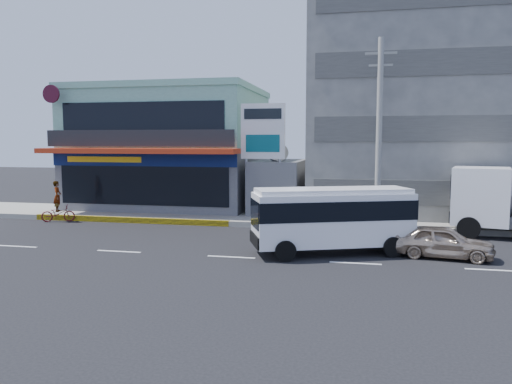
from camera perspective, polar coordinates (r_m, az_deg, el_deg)
ground at (r=20.62m, az=-2.85°, el=-7.44°), size 120.00×120.00×0.00m
sidewalk at (r=29.26m, az=11.55°, el=-3.29°), size 70.00×5.00×0.30m
shop_building at (r=35.85m, az=-9.58°, el=4.59°), size 12.40×11.70×8.00m
concrete_building at (r=34.81m, az=20.23°, el=9.23°), size 16.00×12.00×14.00m
gap_structure at (r=31.96m, az=2.65°, el=0.48°), size 3.00×6.00×3.50m
satellite_dish at (r=30.85m, az=2.36°, el=3.69°), size 1.50×1.50×0.15m
billboard at (r=29.15m, az=0.80°, el=6.23°), size 2.60×0.18×6.90m
utility_pole_near at (r=26.81m, az=13.88°, el=6.56°), size 1.60×0.30×10.00m
minibus at (r=21.15m, az=8.73°, el=-2.60°), size 6.94×4.41×2.77m
sedan at (r=21.71m, az=20.58°, el=-5.34°), size 4.12×2.20×1.33m
motorcycle_rider at (r=31.56m, az=-21.70°, el=-1.74°), size 1.98×1.33×2.41m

